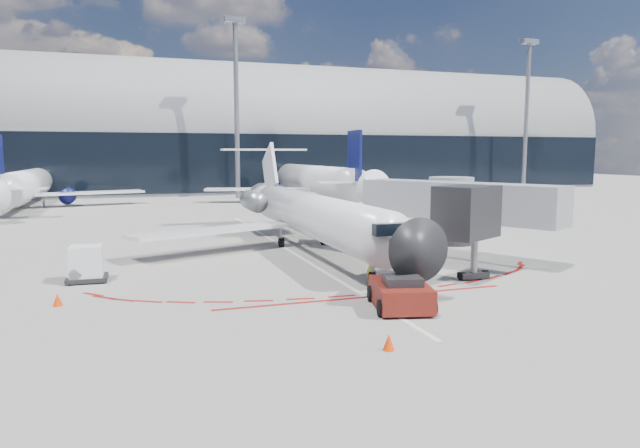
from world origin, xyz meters
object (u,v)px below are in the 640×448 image
object	(u,v)px
regional_jet	(308,213)
pushback_tug	(401,293)
uld_container	(87,264)
ramp_worker	(371,267)

from	to	relation	value
regional_jet	pushback_tug	distance (m)	15.63
regional_jet	pushback_tug	world-z (taller)	regional_jet
regional_jet	uld_container	world-z (taller)	regional_jet
ramp_worker	pushback_tug	bearing A→B (deg)	80.44
pushback_tug	uld_container	bearing A→B (deg)	157.25
ramp_worker	uld_container	xyz separation A→B (m)	(-13.75, 4.59, 0.14)
regional_jet	pushback_tug	bearing A→B (deg)	-92.83
uld_container	regional_jet	bearing A→B (deg)	24.76
pushback_tug	ramp_worker	size ratio (longest dim) A/B	3.65
pushback_tug	regional_jet	bearing A→B (deg)	101.03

